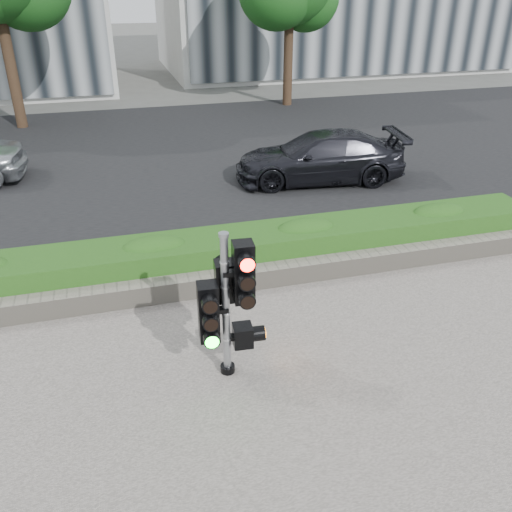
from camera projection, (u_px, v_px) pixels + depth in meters
name	position (u px, v px, depth m)	size (l,w,h in m)	color
ground	(266.00, 359.00, 7.47)	(120.00, 120.00, 0.00)	#51514C
sidewalk	(338.00, 511.00, 5.33)	(16.00, 11.00, 0.03)	#9E9389
road	(170.00, 154.00, 16.01)	(60.00, 13.00, 0.02)	black
curb	(218.00, 254.00, 10.14)	(60.00, 0.25, 0.12)	gray
stone_wall	(233.00, 280.00, 9.00)	(12.00, 0.32, 0.34)	gray
hedge	(224.00, 254.00, 9.48)	(12.00, 1.00, 0.68)	#488D2B
traffic_signal	(227.00, 298.00, 6.71)	(0.71, 0.53, 2.03)	black
car_dark	(320.00, 157.00, 13.63)	(1.72, 4.24, 1.23)	black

